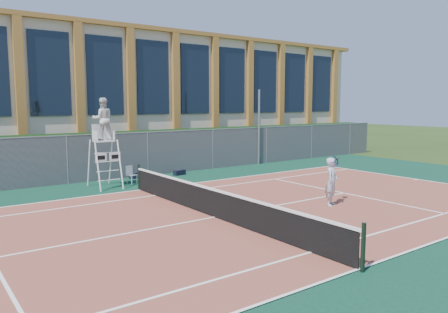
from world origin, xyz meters
TOP-DOWN VIEW (x-y plane):
  - ground at (0.00, 0.00)m, footprint 120.00×120.00m
  - apron at (0.00, 1.00)m, footprint 36.00×20.00m
  - tennis_court at (0.00, 0.00)m, footprint 23.77×10.97m
  - tennis_net at (0.00, 0.00)m, footprint 0.10×11.30m
  - fence at (0.00, 8.80)m, footprint 40.00×0.06m
  - hedge at (0.00, 10.00)m, footprint 40.00×1.40m
  - building at (0.00, 17.95)m, footprint 45.00×10.60m
  - steel_pole at (9.28, 8.70)m, footprint 0.12×0.12m
  - umpire_chair at (-0.95, 7.05)m, footprint 1.10×1.69m
  - plastic_chair at (0.35, 7.23)m, footprint 0.48×0.48m
  - sports_bag_near at (1.15, 8.33)m, footprint 0.68×0.29m
  - sports_bag_far at (3.35, 7.97)m, footprint 0.67×0.38m
  - tennis_player at (4.29, -1.10)m, footprint 1.02×0.76m

SIDE VIEW (x-z plane):
  - ground at x=0.00m, z-range 0.00..0.00m
  - apron at x=0.00m, z-range 0.00..0.01m
  - tennis_court at x=0.00m, z-range 0.01..0.03m
  - sports_bag_far at x=3.35m, z-range 0.01..0.26m
  - sports_bag_near at x=1.15m, z-range 0.01..0.30m
  - plastic_chair at x=0.35m, z-range 0.08..0.90m
  - tennis_net at x=0.00m, z-range -0.01..1.09m
  - tennis_player at x=4.29m, z-range 0.03..1.75m
  - fence at x=0.00m, z-range 0.00..2.20m
  - hedge at x=0.00m, z-range 0.00..2.20m
  - steel_pole at x=9.28m, z-range 0.00..4.47m
  - umpire_chair at x=-0.95m, z-range 0.91..4.85m
  - building at x=0.00m, z-range 0.03..8.26m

